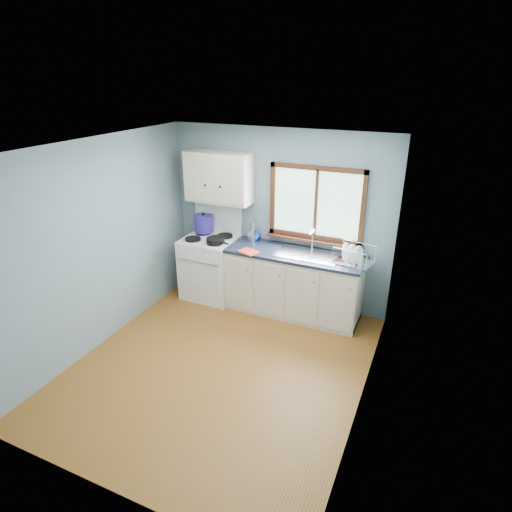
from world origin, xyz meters
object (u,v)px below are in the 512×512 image
at_px(sink, 307,259).
at_px(stockpot, 204,223).
at_px(skillet, 216,240).
at_px(utensil_crock, 252,234).
at_px(base_cabinets, 293,286).
at_px(gas_range, 211,265).
at_px(dish_rack, 353,258).
at_px(thermos, 252,232).

relative_size(sink, stockpot, 2.54).
distance_m(skillet, utensil_crock, 0.54).
distance_m(base_cabinets, utensil_crock, 0.95).
xyz_separation_m(skillet, stockpot, (-0.36, 0.30, 0.10)).
bearing_deg(gas_range, skillet, -37.43).
bearing_deg(base_cabinets, stockpot, 174.63).
relative_size(base_cabinets, sink, 2.20).
bearing_deg(utensil_crock, skillet, -138.36).
bearing_deg(utensil_crock, sink, -12.23).
distance_m(sink, dish_rack, 0.62).
bearing_deg(dish_rack, base_cabinets, -169.74).
height_order(base_cabinets, dish_rack, dish_rack).
bearing_deg(stockpot, thermos, -0.48).
relative_size(sink, thermos, 2.83).
bearing_deg(dish_rack, stockpot, -173.02).
relative_size(stockpot, thermos, 1.12).
bearing_deg(dish_rack, sink, -169.82).
relative_size(skillet, dish_rack, 0.81).
height_order(sink, utensil_crock, utensil_crock).
xyz_separation_m(gas_range, sink, (1.49, 0.02, 0.37)).
bearing_deg(gas_range, dish_rack, 0.37).
bearing_deg(skillet, dish_rack, 23.75).
relative_size(sink, utensil_crock, 2.02).
xyz_separation_m(stockpot, dish_rack, (2.27, -0.14, -0.11)).
distance_m(gas_range, skillet, 0.55).
bearing_deg(stockpot, utensil_crock, 4.10).
bearing_deg(thermos, sink, -8.76).
bearing_deg(sink, skillet, -172.94).
distance_m(utensil_crock, dish_rack, 1.52).
relative_size(base_cabinets, thermos, 6.24).
relative_size(gas_range, utensil_crock, 3.26).
bearing_deg(sink, gas_range, -179.29).
height_order(base_cabinets, stockpot, stockpot).
distance_m(skillet, dish_rack, 1.91).
bearing_deg(thermos, stockpot, 179.52).
relative_size(skillet, stockpot, 1.26).
relative_size(sink, skillet, 2.01).
relative_size(base_cabinets, dish_rack, 3.58).
bearing_deg(skillet, gas_range, 161.63).
bearing_deg(base_cabinets, skillet, -171.79).
bearing_deg(utensil_crock, gas_range, -160.03).
bearing_deg(skillet, base_cabinets, 27.26).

